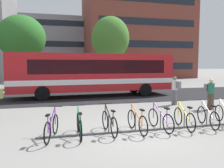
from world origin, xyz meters
name	(u,v)px	position (x,y,z in m)	size (l,w,h in m)	color
ground	(138,134)	(0.00, 0.00, 0.00)	(200.00, 200.00, 0.00)	gray
bus_lane_asphalt	(94,96)	(0.00, 9.47, 0.00)	(80.00, 7.20, 0.01)	#232326
city_bus	(93,73)	(-0.11, 9.47, 1.78)	(12.13, 3.13, 3.20)	red
bike_rack	(148,128)	(0.50, 0.25, 0.09)	(7.84, 0.12, 0.70)	#47474C
parked_bicycle_purple_0	(52,127)	(-2.90, 0.16, 0.38)	(0.58, 1.69, 0.99)	black
parked_bicycle_green_1	(79,125)	(-2.01, 0.18, 0.38)	(0.52, 1.72, 0.99)	black
parked_bicycle_black_2	(109,123)	(-0.95, 0.30, 0.38)	(0.52, 1.72, 0.99)	black
parked_bicycle_orange_3	(137,121)	(0.06, 0.23, 0.38)	(0.52, 1.72, 0.99)	black
parked_bicycle_purple_4	(160,120)	(0.98, 0.26, 0.38)	(0.52, 1.72, 0.99)	black
parked_bicycle_yellow_5	(184,118)	(1.94, 0.23, 0.38)	(0.52, 1.72, 0.99)	black
parked_bicycle_silver_6	(208,117)	(2.98, 0.24, 0.38)	(0.52, 1.71, 0.99)	black
commuter_grey_pack_1	(210,92)	(5.28, 3.10, 0.95)	(0.44, 0.58, 1.64)	#47382D
commuter_grey_pack_3	(175,88)	(4.13, 4.76, 0.99)	(0.53, 0.61, 1.70)	#565660
street_tree_0	(110,38)	(3.29, 18.13, 5.44)	(4.36, 4.36, 7.93)	brown
street_tree_1	(22,38)	(-6.09, 16.44, 5.05)	(4.60, 4.60, 7.24)	brown
building_right_wing	(135,30)	(11.85, 34.05, 9.02)	(18.82, 13.83, 18.03)	brown
building_centre_block	(58,48)	(-2.61, 44.27, 6.00)	(16.33, 13.52, 12.01)	gray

